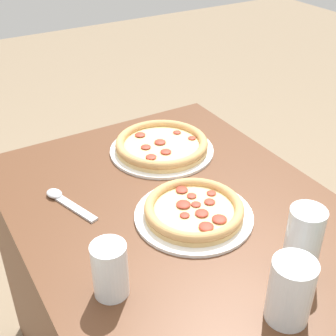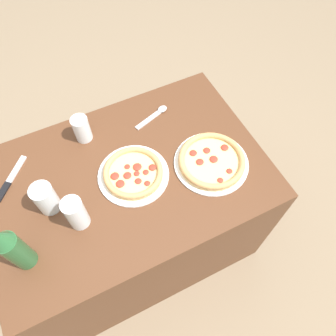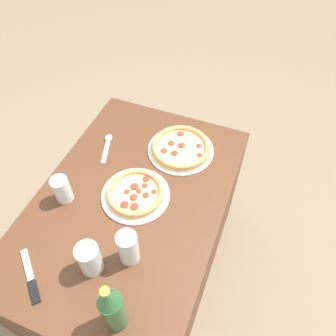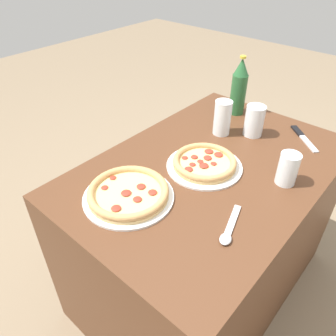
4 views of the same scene
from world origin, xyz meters
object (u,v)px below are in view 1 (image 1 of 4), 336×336
(glass_iced_tea, at_px, (290,293))
(glass_water, at_px, (110,271))
(glass_cola, at_px, (303,244))
(spoon, at_px, (63,200))
(pizza_margherita, at_px, (162,146))
(pizza_veggie, at_px, (194,211))

(glass_iced_tea, xyz_separation_m, glass_water, (-0.21, -0.25, -0.01))
(glass_cola, bearing_deg, spoon, -144.00)
(pizza_margherita, bearing_deg, pizza_veggie, -16.01)
(glass_iced_tea, distance_m, spoon, 0.58)
(pizza_margherita, xyz_separation_m, glass_iced_tea, (0.62, -0.10, 0.04))
(pizza_margherita, bearing_deg, spoon, -75.25)
(glass_water, bearing_deg, spoon, 176.59)
(pizza_margherita, relative_size, spoon, 1.71)
(glass_water, xyz_separation_m, spoon, (-0.32, 0.02, -0.05))
(glass_iced_tea, height_order, glass_water, glass_iced_tea)
(pizza_veggie, bearing_deg, glass_iced_tea, -2.29)
(glass_water, height_order, spoon, glass_water)
(glass_iced_tea, xyz_separation_m, glass_cola, (-0.08, 0.10, 0.01))
(pizza_veggie, xyz_separation_m, spoon, (-0.21, -0.24, -0.01))
(pizza_veggie, height_order, glass_cola, glass_cola)
(glass_water, relative_size, glass_cola, 0.79)
(glass_water, xyz_separation_m, glass_cola, (0.13, 0.35, 0.01))
(pizza_margherita, bearing_deg, glass_iced_tea, -9.00)
(glass_cola, bearing_deg, glass_water, -110.85)
(pizza_margherita, height_order, spoon, pizza_margherita)
(pizza_margherita, relative_size, glass_iced_tea, 2.29)
(pizza_veggie, relative_size, glass_iced_tea, 2.14)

